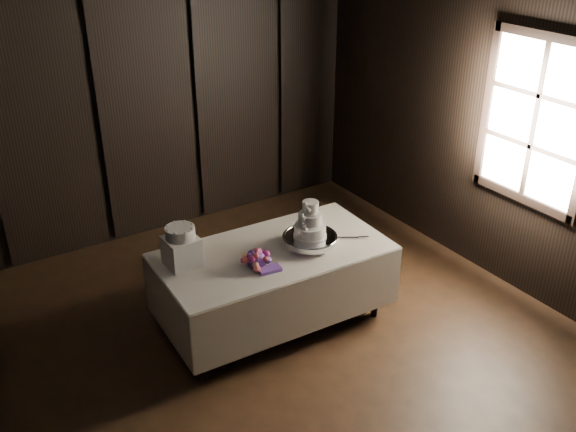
{
  "coord_description": "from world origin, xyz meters",
  "views": [
    {
      "loc": [
        -1.79,
        -2.88,
        3.52
      ],
      "look_at": [
        0.83,
        1.2,
        1.05
      ],
      "focal_mm": 40.0,
      "sensor_mm": 36.0,
      "label": 1
    }
  ],
  "objects_px": {
    "cake_stand": "(310,240)",
    "box_pedestal": "(182,251)",
    "display_table": "(274,284)",
    "bouquet": "(257,259)",
    "small_cake": "(180,233)",
    "wedding_cake": "(309,224)"
  },
  "relations": [
    {
      "from": "wedding_cake",
      "to": "small_cake",
      "type": "bearing_deg",
      "value": 140.22
    },
    {
      "from": "bouquet",
      "to": "cake_stand",
      "type": "bearing_deg",
      "value": 5.84
    },
    {
      "from": "cake_stand",
      "to": "bouquet",
      "type": "relative_size",
      "value": 1.22
    },
    {
      "from": "bouquet",
      "to": "box_pedestal",
      "type": "xyz_separation_m",
      "value": [
        -0.5,
        0.36,
        0.06
      ]
    },
    {
      "from": "bouquet",
      "to": "display_table",
      "type": "bearing_deg",
      "value": 30.79
    },
    {
      "from": "box_pedestal",
      "to": "wedding_cake",
      "type": "bearing_deg",
      "value": -16.64
    },
    {
      "from": "wedding_cake",
      "to": "bouquet",
      "type": "xyz_separation_m",
      "value": [
        -0.54,
        -0.04,
        -0.16
      ]
    },
    {
      "from": "small_cake",
      "to": "box_pedestal",
      "type": "bearing_deg",
      "value": 0.0
    },
    {
      "from": "bouquet",
      "to": "small_cake",
      "type": "relative_size",
      "value": 1.63
    },
    {
      "from": "cake_stand",
      "to": "small_cake",
      "type": "xyz_separation_m",
      "value": [
        -1.07,
        0.3,
        0.25
      ]
    },
    {
      "from": "wedding_cake",
      "to": "small_cake",
      "type": "height_order",
      "value": "wedding_cake"
    },
    {
      "from": "display_table",
      "to": "wedding_cake",
      "type": "relative_size",
      "value": 6.16
    },
    {
      "from": "cake_stand",
      "to": "small_cake",
      "type": "distance_m",
      "value": 1.14
    },
    {
      "from": "wedding_cake",
      "to": "small_cake",
      "type": "relative_size",
      "value": 1.36
    },
    {
      "from": "cake_stand",
      "to": "box_pedestal",
      "type": "bearing_deg",
      "value": 164.4
    },
    {
      "from": "wedding_cake",
      "to": "small_cake",
      "type": "xyz_separation_m",
      "value": [
        -1.04,
        0.31,
        0.08
      ]
    },
    {
      "from": "wedding_cake",
      "to": "box_pedestal",
      "type": "relative_size",
      "value": 1.27
    },
    {
      "from": "display_table",
      "to": "cake_stand",
      "type": "bearing_deg",
      "value": -13.88
    },
    {
      "from": "bouquet",
      "to": "small_cake",
      "type": "bearing_deg",
      "value": 144.56
    },
    {
      "from": "small_cake",
      "to": "wedding_cake",
      "type": "bearing_deg",
      "value": -16.64
    },
    {
      "from": "display_table",
      "to": "bouquet",
      "type": "relative_size",
      "value": 5.13
    },
    {
      "from": "cake_stand",
      "to": "box_pedestal",
      "type": "distance_m",
      "value": 1.11
    }
  ]
}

